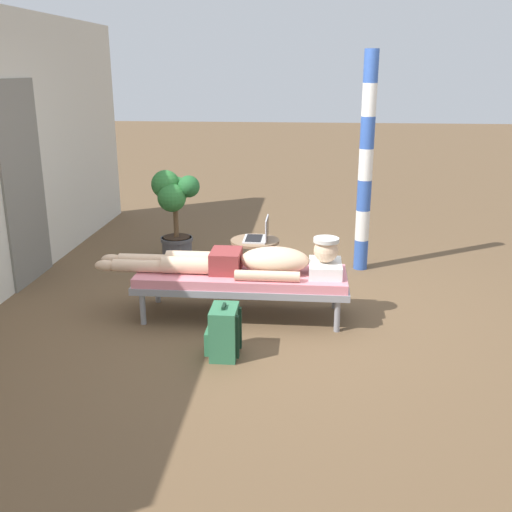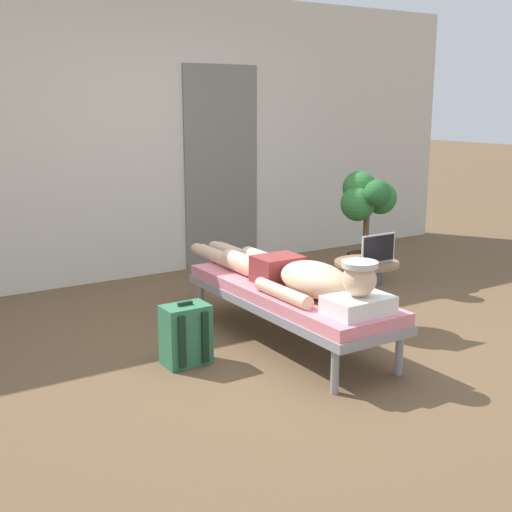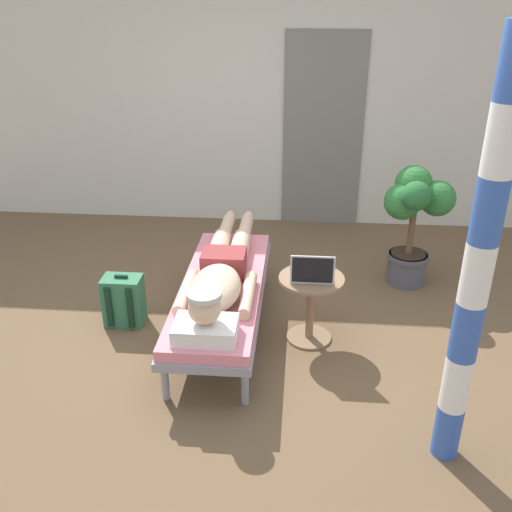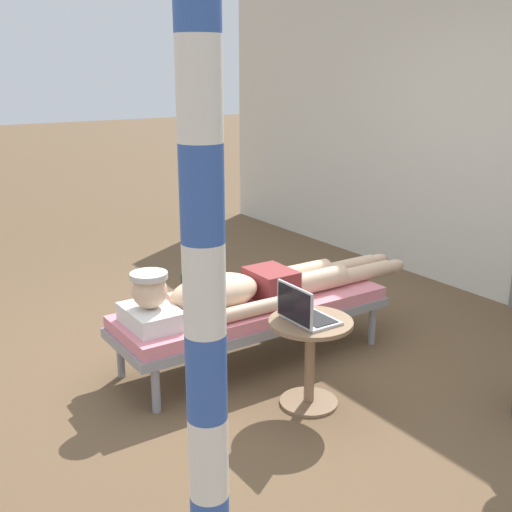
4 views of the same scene
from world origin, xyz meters
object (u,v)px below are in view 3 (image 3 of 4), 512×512
object	(u,v)px
side_table	(311,297)
lounge_chair	(222,291)
porch_post	(477,274)
laptop	(312,273)
person_reclining	(220,275)
potted_plant	(414,214)
backpack	(124,301)

from	to	relation	value
side_table	lounge_chair	bearing A→B (deg)	175.28
porch_post	lounge_chair	bearing A→B (deg)	141.19
laptop	lounge_chair	bearing A→B (deg)	170.95
person_reclining	potted_plant	world-z (taller)	potted_plant
person_reclining	porch_post	xyz separation A→B (m)	(1.44, -1.10, 0.64)
person_reclining	porch_post	bearing A→B (deg)	-37.33
backpack	porch_post	world-z (taller)	porch_post
person_reclining	potted_plant	size ratio (longest dim) A/B	2.06
side_table	backpack	bearing A→B (deg)	175.82
side_table	potted_plant	world-z (taller)	potted_plant
lounge_chair	side_table	bearing A→B (deg)	-4.72
potted_plant	porch_post	distance (m)	2.17
lounge_chair	laptop	world-z (taller)	laptop
lounge_chair	potted_plant	distance (m)	1.83
lounge_chair	laptop	distance (m)	0.72
lounge_chair	person_reclining	size ratio (longest dim) A/B	0.86
lounge_chair	potted_plant	size ratio (longest dim) A/B	1.78
potted_plant	porch_post	xyz separation A→B (m)	(-0.10, -2.10, 0.51)
laptop	porch_post	distance (m)	1.43
lounge_chair	person_reclining	bearing A→B (deg)	-90.00
person_reclining	side_table	size ratio (longest dim) A/B	4.15
side_table	porch_post	xyz separation A→B (m)	(0.78, -1.11, 0.80)
person_reclining	laptop	world-z (taller)	laptop
potted_plant	laptop	bearing A→B (deg)	-129.95
side_table	porch_post	distance (m)	1.57
porch_post	potted_plant	bearing A→B (deg)	87.25
backpack	potted_plant	world-z (taller)	potted_plant
lounge_chair	potted_plant	xyz separation A→B (m)	(1.55, 0.94, 0.30)
laptop	potted_plant	xyz separation A→B (m)	(0.88, 1.05, 0.07)
lounge_chair	laptop	bearing A→B (deg)	-9.05
backpack	porch_post	xyz separation A→B (m)	(2.23, -1.21, 0.96)
side_table	backpack	world-z (taller)	side_table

